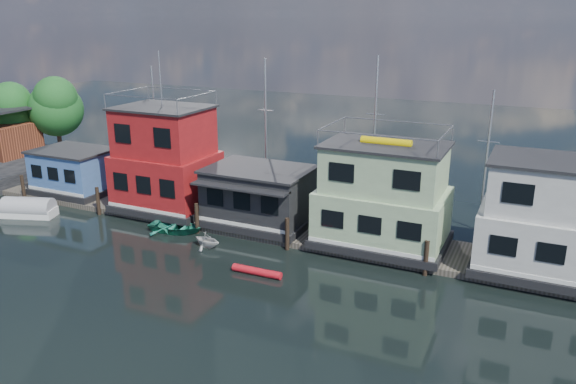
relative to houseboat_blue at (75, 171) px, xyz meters
The scene contains 14 objects.
ground 21.75m from the houseboat_blue, 33.69° to the right, with size 160.00×160.00×0.00m, color black.
dock 18.11m from the houseboat_blue, ahead, with size 48.00×5.00×0.40m, color #595147.
houseboat_blue is the anchor object (origin of this frame).
houseboat_red 9.69m from the houseboat_blue, ahead, with size 7.40×5.90×11.86m.
houseboat_dark 17.50m from the houseboat_blue, ahead, with size 7.40×6.10×4.06m.
houseboat_green 26.53m from the houseboat_blue, ahead, with size 8.40×5.90×7.03m.
houseboat_white 36.52m from the houseboat_blue, ahead, with size 8.40×5.90×6.66m.
pilings 17.92m from the houseboat_blue, ahead, with size 42.28×0.28×2.20m.
background_masts 23.77m from the houseboat_blue, 14.77° to the left, with size 36.40×0.16×12.00m.
shore 13.32m from the houseboat_blue, 163.07° to the left, with size 12.40×15.72×8.24m.
dinghy_teal 13.06m from the houseboat_blue, 14.78° to the right, with size 2.77×3.88×0.80m, color #227D65.
red_kayak 22.18m from the houseboat_blue, 18.41° to the right, with size 0.46×0.46×3.14m, color red.
tarp_runabout 5.60m from the houseboat_blue, 85.52° to the right, with size 4.27×2.75×1.62m.
dinghy_white 16.76m from the houseboat_blue, 16.27° to the right, with size 1.75×2.03×1.07m, color silver.
Camera 1 is at (17.36, -21.59, 14.75)m, focal length 35.00 mm.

